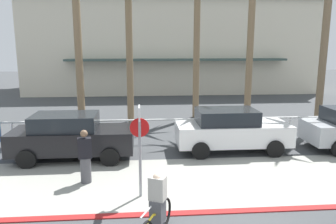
{
  "coord_description": "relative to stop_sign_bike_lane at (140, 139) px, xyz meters",
  "views": [
    {
      "loc": [
        -1.79,
        -5.4,
        4.14
      ],
      "look_at": [
        -0.86,
        6.0,
        1.84
      ],
      "focal_mm": 35.58,
      "sensor_mm": 36.0,
      "label": 1
    }
  ],
  "objects": [
    {
      "name": "ground_plane",
      "position": [
        1.85,
        6.75,
        -1.68
      ],
      "size": [
        80.0,
        80.0,
        0.0
      ],
      "primitive_type": "plane",
      "color": "#424447"
    },
    {
      "name": "building_backdrop",
      "position": [
        3.01,
        23.28,
        2.51
      ],
      "size": [
        25.97,
        10.48,
        8.34
      ],
      "color": "beige",
      "rests_on": "ground"
    },
    {
      "name": "pedestrian_0",
      "position": [
        -1.66,
        1.09,
        -0.91
      ],
      "size": [
        0.44,
        0.38,
        1.67
      ],
      "color": "#4C4C51",
      "rests_on": "ground"
    },
    {
      "name": "stop_sign_bike_lane",
      "position": [
        0.0,
        0.0,
        0.0
      ],
      "size": [
        0.52,
        0.56,
        2.56
      ],
      "color": "gray",
      "rests_on": "ground"
    },
    {
      "name": "curb_paint",
      "position": [
        1.85,
        -1.05,
        -1.66
      ],
      "size": [
        44.0,
        0.24,
        0.03
      ],
      "primitive_type": "cube",
      "color": "maroon",
      "rests_on": "ground"
    },
    {
      "name": "car_white_2",
      "position": [
        3.56,
        3.82,
        -0.81
      ],
      "size": [
        4.4,
        2.02,
        1.69
      ],
      "color": "white",
      "rests_on": "ground"
    },
    {
      "name": "cyclist_yellow_0",
      "position": [
        0.35,
        -2.04,
        -0.98
      ],
      "size": [
        0.83,
        1.67,
        1.5
      ],
      "color": "black",
      "rests_on": "ground"
    },
    {
      "name": "sidewalk_strip",
      "position": [
        1.85,
        0.95,
        -1.67
      ],
      "size": [
        44.0,
        4.0,
        0.02
      ],
      "primitive_type": "cube",
      "color": "#9E9E93",
      "rests_on": "ground"
    },
    {
      "name": "palm_tree_1",
      "position": [
        -2.96,
        7.83,
        3.69
      ],
      "size": [
        2.92,
        3.33,
        7.39
      ],
      "color": "#846B4C",
      "rests_on": "ground"
    },
    {
      "name": "palm_tree_3",
      "position": [
        3.26,
        10.25,
        3.73
      ],
      "size": [
        2.7,
        3.38,
        7.49
      ],
      "color": "#846B4C",
      "rests_on": "ground"
    },
    {
      "name": "car_black_1",
      "position": [
        -2.52,
        3.38,
        -0.81
      ],
      "size": [
        4.4,
        2.02,
        1.69
      ],
      "color": "black",
      "rests_on": "ground"
    },
    {
      "name": "palm_tree_2",
      "position": [
        -0.52,
        9.45,
        3.84
      ],
      "size": [
        3.54,
        3.74,
        7.2
      ],
      "color": "#846B4C",
      "rests_on": "ground"
    },
    {
      "name": "rail_fence",
      "position": [
        1.85,
        5.25,
        -0.83
      ],
      "size": [
        23.96,
        0.08,
        1.04
      ],
      "color": "white",
      "rests_on": "ground"
    }
  ]
}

